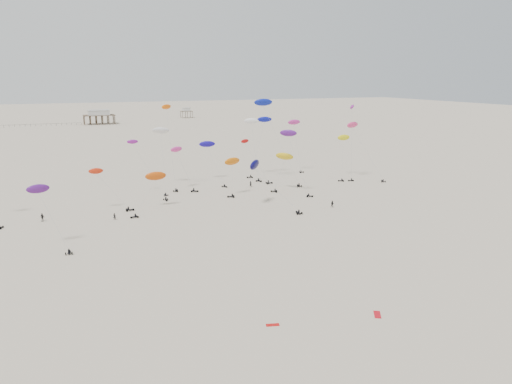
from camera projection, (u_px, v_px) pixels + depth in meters
name	position (u px, v px, depth m)	size (l,w,h in m)	color
ground_plane	(158.00, 153.00, 215.80)	(900.00, 900.00, 0.00)	beige
pavilion_main	(99.00, 118.00, 346.18)	(21.00, 13.00, 9.80)	brown
pavilion_small	(186.00, 113.00, 399.34)	(9.00, 7.00, 8.00)	brown
pier_fence	(17.00, 126.00, 327.66)	(80.20, 0.20, 1.50)	black
rig_0	(253.00, 134.00, 162.35)	(5.18, 13.01, 20.11)	black
rig_1	(170.00, 142.00, 144.31)	(3.62, 8.37, 24.89)	black
rig_2	(343.00, 146.00, 163.77)	(8.76, 9.89, 15.06)	black
rig_3	(147.00, 166.00, 137.07)	(8.49, 13.72, 19.19)	black
rig_4	(182.00, 163.00, 145.13)	(7.00, 8.76, 13.13)	black
rig_6	(209.00, 150.00, 158.04)	(5.48, 15.99, 16.68)	black
rig_7	(110.00, 187.00, 123.52)	(9.86, 6.00, 11.82)	black
rig_8	(261.00, 171.00, 126.75)	(9.93, 16.54, 16.51)	black
rig_9	(262.00, 130.00, 165.41)	(10.42, 6.24, 19.99)	black
rig_10	(153.00, 181.00, 124.73)	(10.75, 9.93, 12.42)	black
rig_11	(259.00, 165.00, 154.37)	(8.97, 6.16, 14.21)	black
rig_12	(352.00, 129.00, 157.98)	(4.14, 6.22, 24.14)	black
rig_13	(232.00, 168.00, 138.44)	(5.46, 5.66, 10.87)	black
rig_14	(295.00, 129.00, 171.90)	(4.62, 5.37, 18.37)	black
rig_15	(268.00, 113.00, 154.83)	(9.97, 16.27, 27.58)	black
rig_16	(358.00, 135.00, 159.21)	(9.70, 11.58, 19.66)	black
rig_17	(283.00, 161.00, 144.60)	(7.84, 6.10, 11.42)	black
rig_18	(161.00, 137.00, 148.97)	(5.95, 17.92, 21.40)	black
rig_19	(46.00, 205.00, 95.31)	(7.51, 8.78, 13.32)	black
rig_20	(292.00, 145.00, 138.40)	(7.44, 9.37, 18.55)	black
spectator_0	(115.00, 220.00, 116.32)	(0.69, 0.47, 1.90)	black
spectator_1	(332.00, 207.00, 127.41)	(1.01, 0.59, 2.06)	black
spectator_2	(43.00, 221.00, 115.14)	(1.33, 0.72, 2.25)	black
spectator_3	(251.00, 187.00, 150.74)	(0.80, 0.55, 2.19)	black
grounded_kite_a	(377.00, 315.00, 70.08)	(2.20, 0.90, 0.08)	red
grounded_kite_b	(273.00, 325.00, 67.17)	(1.80, 0.70, 0.07)	#BA0D0B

